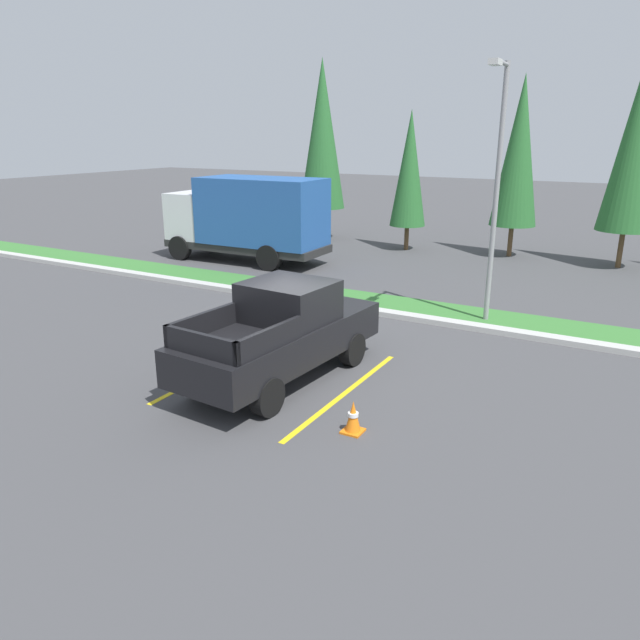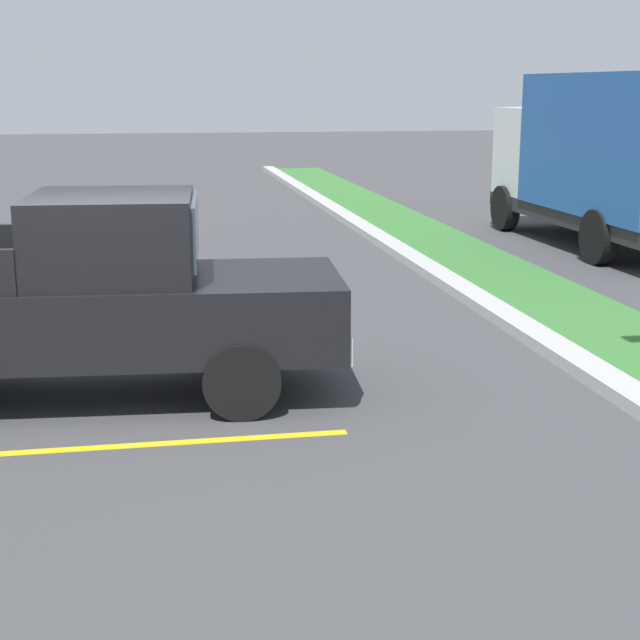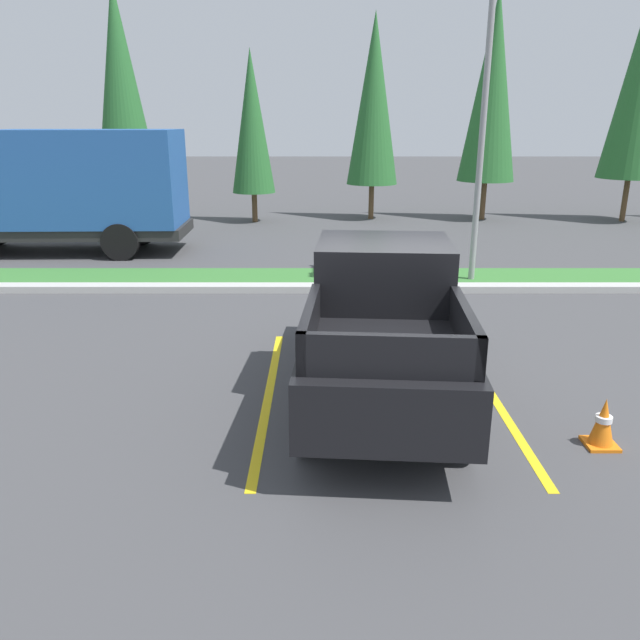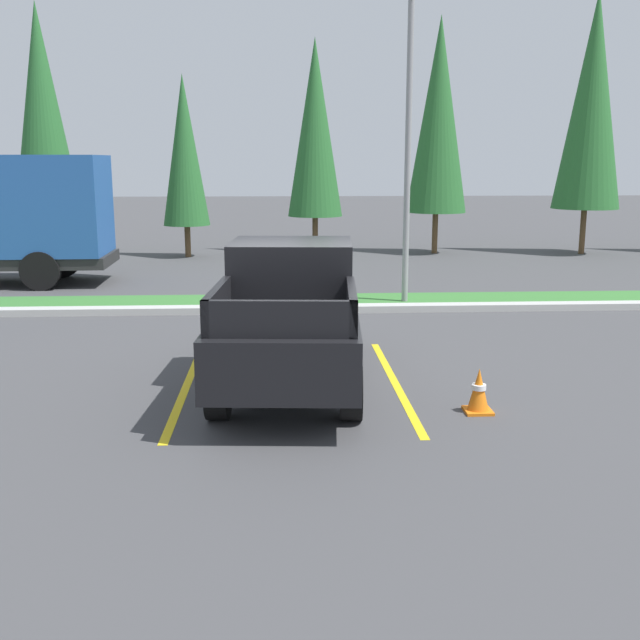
{
  "view_description": "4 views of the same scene",
  "coord_description": "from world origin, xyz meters",
  "px_view_note": "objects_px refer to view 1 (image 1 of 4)",
  "views": [
    {
      "loc": [
        6.42,
        -10.51,
        5.11
      ],
      "look_at": [
        0.73,
        -0.5,
        1.5
      ],
      "focal_mm": 33.71,
      "sensor_mm": 36.0,
      "label": 1
    },
    {
      "loc": [
        9.68,
        0.17,
        3.14
      ],
      "look_at": [
        -0.17,
        1.97,
        0.73
      ],
      "focal_mm": 54.5,
      "sensor_mm": 36.0,
      "label": 2
    },
    {
      "loc": [
        -1.1,
        -8.25,
        3.62
      ],
      "look_at": [
        -1.09,
        0.31,
        0.84
      ],
      "focal_mm": 34.51,
      "sensor_mm": 36.0,
      "label": 3
    },
    {
      "loc": [
        -0.43,
        -11.27,
        3.26
      ],
      "look_at": [
        0.24,
        0.81,
        0.71
      ],
      "focal_mm": 42.49,
      "sensor_mm": 36.0,
      "label": 4
    }
  ],
  "objects_px": {
    "cargo_truck_distant": "(248,216)",
    "cypress_tree_right_inner": "(637,142)",
    "pickup_truck_main": "(282,333)",
    "cypress_tree_leftmost": "(322,135)",
    "cypress_tree_center": "(519,152)",
    "street_light": "(496,178)",
    "cypress_tree_left_inner": "(409,169)",
    "traffic_cone": "(353,417)"
  },
  "relations": [
    {
      "from": "cypress_tree_left_inner",
      "to": "cypress_tree_right_inner",
      "type": "bearing_deg",
      "value": 3.93
    },
    {
      "from": "cypress_tree_center",
      "to": "traffic_cone",
      "type": "relative_size",
      "value": 12.31
    },
    {
      "from": "traffic_cone",
      "to": "cypress_tree_leftmost",
      "type": "bearing_deg",
      "value": 120.96
    },
    {
      "from": "street_light",
      "to": "cypress_tree_center",
      "type": "height_order",
      "value": "cypress_tree_center"
    },
    {
      "from": "cargo_truck_distant",
      "to": "street_light",
      "type": "distance_m",
      "value": 11.46
    },
    {
      "from": "cypress_tree_left_inner",
      "to": "pickup_truck_main",
      "type": "bearing_deg",
      "value": -77.9
    },
    {
      "from": "cargo_truck_distant",
      "to": "cypress_tree_leftmost",
      "type": "distance_m",
      "value": 7.15
    },
    {
      "from": "cypress_tree_right_inner",
      "to": "cypress_tree_leftmost",
      "type": "bearing_deg",
      "value": 179.24
    },
    {
      "from": "pickup_truck_main",
      "to": "cypress_tree_right_inner",
      "type": "xyz_separation_m",
      "value": [
        5.42,
        15.95,
        3.74
      ]
    },
    {
      "from": "cargo_truck_distant",
      "to": "cypress_tree_leftmost",
      "type": "relative_size",
      "value": 0.81
    },
    {
      "from": "cypress_tree_leftmost",
      "to": "cypress_tree_right_inner",
      "type": "bearing_deg",
      "value": -0.76
    },
    {
      "from": "cypress_tree_leftmost",
      "to": "traffic_cone",
      "type": "bearing_deg",
      "value": -59.04
    },
    {
      "from": "street_light",
      "to": "cypress_tree_left_inner",
      "type": "xyz_separation_m",
      "value": [
        -6.03,
        9.21,
        -0.38
      ]
    },
    {
      "from": "cypress_tree_right_inner",
      "to": "cypress_tree_left_inner",
      "type": "bearing_deg",
      "value": -176.07
    },
    {
      "from": "street_light",
      "to": "cypress_tree_right_inner",
      "type": "distance_m",
      "value": 10.2
    },
    {
      "from": "cypress_tree_left_inner",
      "to": "traffic_cone",
      "type": "bearing_deg",
      "value": -71.2
    },
    {
      "from": "cypress_tree_center",
      "to": "traffic_cone",
      "type": "distance_m",
      "value": 18.11
    },
    {
      "from": "cypress_tree_left_inner",
      "to": "cypress_tree_center",
      "type": "bearing_deg",
      "value": 9.99
    },
    {
      "from": "cypress_tree_leftmost",
      "to": "cypress_tree_center",
      "type": "bearing_deg",
      "value": 0.02
    },
    {
      "from": "cypress_tree_right_inner",
      "to": "pickup_truck_main",
      "type": "bearing_deg",
      "value": -108.76
    },
    {
      "from": "cypress_tree_right_inner",
      "to": "traffic_cone",
      "type": "height_order",
      "value": "cypress_tree_right_inner"
    },
    {
      "from": "cypress_tree_center",
      "to": "cypress_tree_right_inner",
      "type": "height_order",
      "value": "cypress_tree_right_inner"
    },
    {
      "from": "pickup_truck_main",
      "to": "traffic_cone",
      "type": "height_order",
      "value": "pickup_truck_main"
    },
    {
      "from": "cypress_tree_left_inner",
      "to": "cypress_tree_center",
      "type": "height_order",
      "value": "cypress_tree_center"
    },
    {
      "from": "cargo_truck_distant",
      "to": "traffic_cone",
      "type": "height_order",
      "value": "cargo_truck_distant"
    },
    {
      "from": "pickup_truck_main",
      "to": "cypress_tree_leftmost",
      "type": "xyz_separation_m",
      "value": [
        -8.12,
        16.13,
        3.94
      ]
    },
    {
      "from": "cypress_tree_left_inner",
      "to": "cypress_tree_right_inner",
      "type": "relative_size",
      "value": 0.75
    },
    {
      "from": "cargo_truck_distant",
      "to": "cypress_tree_right_inner",
      "type": "height_order",
      "value": "cypress_tree_right_inner"
    },
    {
      "from": "cypress_tree_leftmost",
      "to": "cypress_tree_center",
      "type": "xyz_separation_m",
      "value": [
        9.26,
        0.0,
        -0.64
      ]
    },
    {
      "from": "street_light",
      "to": "cypress_tree_right_inner",
      "type": "xyz_separation_m",
      "value": [
        2.68,
        9.81,
        0.82
      ]
    },
    {
      "from": "cargo_truck_distant",
      "to": "cypress_tree_right_inner",
      "type": "bearing_deg",
      "value": 25.03
    },
    {
      "from": "cypress_tree_leftmost",
      "to": "traffic_cone",
      "type": "height_order",
      "value": "cypress_tree_leftmost"
    },
    {
      "from": "cypress_tree_leftmost",
      "to": "pickup_truck_main",
      "type": "bearing_deg",
      "value": -63.27
    },
    {
      "from": "cypress_tree_leftmost",
      "to": "traffic_cone",
      "type": "xyz_separation_m",
      "value": [
        10.56,
        -17.6,
        -4.69
      ]
    },
    {
      "from": "cypress_tree_left_inner",
      "to": "cypress_tree_center",
      "type": "xyz_separation_m",
      "value": [
        4.43,
        0.78,
        0.77
      ]
    },
    {
      "from": "street_light",
      "to": "cypress_tree_right_inner",
      "type": "relative_size",
      "value": 0.84
    },
    {
      "from": "cargo_truck_distant",
      "to": "traffic_cone",
      "type": "xyz_separation_m",
      "value": [
        10.38,
        -11.18,
        -1.56
      ]
    },
    {
      "from": "cargo_truck_distant",
      "to": "cypress_tree_right_inner",
      "type": "relative_size",
      "value": 0.85
    },
    {
      "from": "street_light",
      "to": "cargo_truck_distant",
      "type": "bearing_deg",
      "value": 161.53
    },
    {
      "from": "cypress_tree_leftmost",
      "to": "cypress_tree_left_inner",
      "type": "height_order",
      "value": "cypress_tree_leftmost"
    },
    {
      "from": "cypress_tree_leftmost",
      "to": "cypress_tree_left_inner",
      "type": "relative_size",
      "value": 1.39
    },
    {
      "from": "cargo_truck_distant",
      "to": "pickup_truck_main",
      "type": "bearing_deg",
      "value": -50.7
    }
  ]
}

